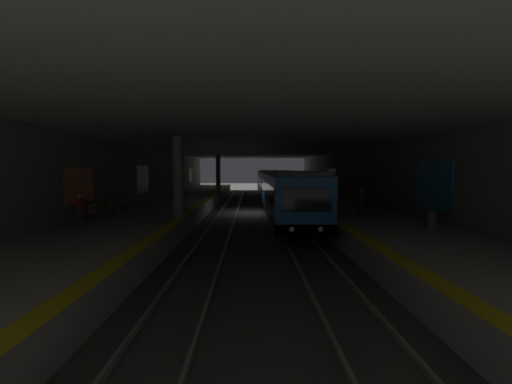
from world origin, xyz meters
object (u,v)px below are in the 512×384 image
at_px(bench_left_near, 357,196).
at_px(trash_bin, 431,220).
at_px(backpack_on_floor, 182,196).
at_px(pillar_far, 218,173).
at_px(person_waiting_near, 361,202).
at_px(bench_left_mid, 318,186).
at_px(bench_right_far, 128,202).
at_px(bench_right_near, 99,210).
at_px(suitcase_rolling, 179,197).
at_px(metro_train, 275,186).
at_px(bench_right_mid, 116,205).
at_px(pillar_near, 178,177).
at_px(person_walking_mid, 80,209).

xyz_separation_m(bench_left_near, trash_bin, (-12.56, 0.73, -0.10)).
distance_m(backpack_on_floor, trash_bin, 21.51).
distance_m(pillar_far, person_waiting_near, 25.09).
height_order(bench_left_mid, bench_right_far, same).
bearing_deg(bench_right_near, pillar_far, -10.24).
bearing_deg(suitcase_rolling, bench_right_far, 161.61).
bearing_deg(metro_train, bench_left_near, -134.84).
relative_size(bench_right_near, bench_right_mid, 1.00).
height_order(suitcase_rolling, trash_bin, suitcase_rolling).
bearing_deg(bench_left_near, backpack_on_floor, 77.59).
xyz_separation_m(pillar_near, metro_train, (14.90, -6.55, -1.30)).
xyz_separation_m(metro_train, backpack_on_floor, (-2.95, 8.87, -0.78)).
distance_m(pillar_near, backpack_on_floor, 12.35).
bearing_deg(bench_right_far, trash_bin, -114.97).
relative_size(pillar_near, trash_bin, 5.35).
height_order(bench_right_near, person_waiting_near, person_waiting_near).
height_order(pillar_near, backpack_on_floor, pillar_near).
bearing_deg(bench_left_near, bench_right_mid, 112.22).
bearing_deg(metro_train, bench_left_mid, -33.30).
bearing_deg(bench_right_mid, trash_bin, -108.89).
bearing_deg(metro_train, bench_right_near, 145.28).
bearing_deg(pillar_near, backpack_on_floor, 10.99).
xyz_separation_m(bench_left_mid, bench_right_mid, (-22.92, 17.07, 0.00)).
distance_m(pillar_near, trash_bin, 12.91).
xyz_separation_m(bench_right_far, suitcase_rolling, (6.13, -2.04, -0.17)).
bearing_deg(pillar_far, suitcase_rolling, 170.49).
height_order(bench_left_mid, suitcase_rolling, suitcase_rolling).
height_order(metro_train, bench_right_near, metro_train).
xyz_separation_m(pillar_near, person_walking_mid, (-2.95, 3.95, -1.44)).
distance_m(person_walking_mid, suitcase_rolling, 12.86).
distance_m(bench_left_mid, person_walking_mid, 32.24).
xyz_separation_m(pillar_near, backpack_on_floor, (11.95, 2.32, -2.08)).
xyz_separation_m(bench_right_mid, trash_bin, (-5.59, -16.33, -0.10)).
xyz_separation_m(bench_right_far, person_waiting_near, (-3.94, -14.39, 0.35)).
bearing_deg(bench_right_near, trash_bin, -101.66).
relative_size(person_waiting_near, suitcase_rolling, 1.61).
height_order(suitcase_rolling, backpack_on_floor, suitcase_rolling).
height_order(pillar_far, person_waiting_near, pillar_far).
relative_size(bench_left_near, person_walking_mid, 1.10).
height_order(metro_train, suitcase_rolling, metro_train).
bearing_deg(trash_bin, bench_left_mid, -1.48).
xyz_separation_m(bench_left_mid, bench_right_far, (-20.90, 17.07, 0.00)).
bearing_deg(bench_right_near, bench_right_far, 0.00).
bearing_deg(suitcase_rolling, pillar_near, -167.61).
height_order(bench_right_far, suitcase_rolling, suitcase_rolling).
distance_m(bench_left_near, trash_bin, 12.59).
bearing_deg(pillar_far, bench_right_mid, 168.71).
xyz_separation_m(bench_left_near, person_waiting_near, (-8.89, 2.68, 0.35)).
height_order(bench_right_near, person_walking_mid, person_walking_mid).
bearing_deg(pillar_far, bench_left_near, -137.34).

